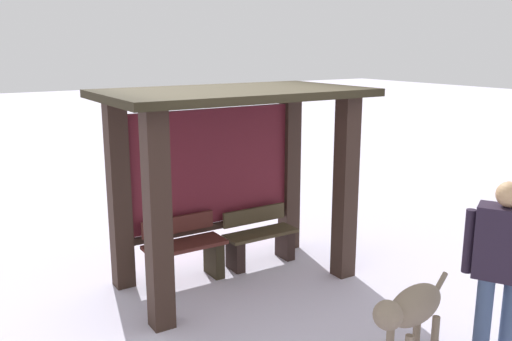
# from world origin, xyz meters

# --- Properties ---
(ground_plane) EXTENTS (60.00, 60.00, 0.00)m
(ground_plane) POSITION_xyz_m (0.00, 0.00, 0.00)
(ground_plane) COLOR white
(bus_shelter) EXTENTS (2.91, 1.69, 2.26)m
(bus_shelter) POSITION_xyz_m (0.00, 0.13, 1.57)
(bus_shelter) COLOR #34231C
(bus_shelter) RESTS_ON ground
(bench_left_inside) EXTENTS (0.95, 0.39, 0.76)m
(bench_left_inside) POSITION_xyz_m (-0.53, 0.29, 0.34)
(bench_left_inside) COLOR #572722
(bench_left_inside) RESTS_ON ground
(bench_center_inside) EXTENTS (0.95, 0.35, 0.70)m
(bench_center_inside) POSITION_xyz_m (0.53, 0.29, 0.31)
(bench_center_inside) COLOR #473B26
(bench_center_inside) RESTS_ON ground
(person_walking) EXTENTS (0.45, 0.60, 1.64)m
(person_walking) POSITION_xyz_m (1.04, -2.71, 0.97)
(person_walking) COLOR #291E30
(person_walking) RESTS_ON ground
(dog) EXTENTS (1.10, 0.45, 0.70)m
(dog) POSITION_xyz_m (0.43, -2.30, 0.50)
(dog) COLOR gray
(dog) RESTS_ON ground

